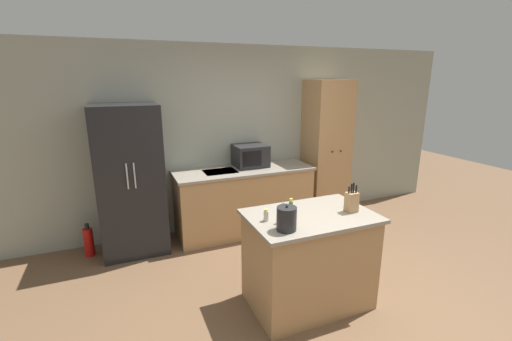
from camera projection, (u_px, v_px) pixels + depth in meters
ground_plane at (327, 310)px, 3.28m from camera, size 14.00×14.00×0.00m
wall_back at (241, 138)px, 5.01m from camera, size 7.20×0.06×2.60m
refrigerator at (131, 181)px, 4.21m from camera, size 0.77×0.67×1.85m
back_counter at (244, 200)px, 4.88m from camera, size 1.93×0.69×0.93m
pantry_cabinet at (326, 151)px, 5.29m from camera, size 0.61×0.55×2.12m
kitchen_island at (309, 259)px, 3.28m from camera, size 1.17×0.78×0.93m
microwave at (250, 156)px, 4.86m from camera, size 0.45×0.41×0.31m
knife_block at (352, 202)px, 3.20m from camera, size 0.11×0.09×0.28m
spice_bottle_tall_dark at (266, 215)px, 3.00m from camera, size 0.05×0.05×0.11m
spice_bottle_short_red at (283, 214)px, 2.96m from camera, size 0.04×0.04×0.18m
spice_bottle_amber_oil at (288, 213)px, 3.03m from camera, size 0.06×0.06×0.14m
spice_bottle_green_herb at (291, 207)px, 3.13m from camera, size 0.04×0.04×0.16m
kettle at (287, 219)px, 2.81m from camera, size 0.17×0.17×0.23m
fire_extinguisher at (89, 242)px, 4.24m from camera, size 0.11×0.11×0.42m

